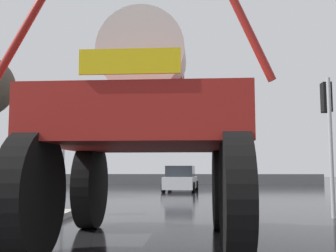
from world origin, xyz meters
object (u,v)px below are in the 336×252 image
object	(u,v)px
streetlight_far_left	(66,128)
traffic_signal_near_left	(14,121)
traffic_signal_near_right	(328,115)
sedan_ahead	(181,179)
oversize_sprayer	(147,129)

from	to	relation	value
streetlight_far_left	traffic_signal_near_left	bearing A→B (deg)	-78.81
traffic_signal_near_right	streetlight_far_left	xyz separation A→B (m)	(-11.73, 14.37, 1.14)
sedan_ahead	streetlight_far_left	size ratio (longest dim) A/B	0.60
oversize_sprayer	traffic_signal_near_left	distance (m)	5.93
traffic_signal_near_right	streetlight_far_left	size ratio (longest dim) A/B	0.55
traffic_signal_near_left	traffic_signal_near_right	size ratio (longest dim) A/B	0.97
sedan_ahead	traffic_signal_near_left	xyz separation A→B (m)	(-4.49, -13.32, 1.99)
oversize_sprayer	traffic_signal_near_left	world-z (taller)	oversize_sprayer
traffic_signal_near_left	traffic_signal_near_right	xyz separation A→B (m)	(8.89, -0.00, 0.09)
oversize_sprayer	traffic_signal_near_right	distance (m)	6.20
oversize_sprayer	sedan_ahead	size ratio (longest dim) A/B	1.24
oversize_sprayer	traffic_signal_near_left	size ratio (longest dim) A/B	1.41
sedan_ahead	streetlight_far_left	bearing A→B (deg)	86.62
traffic_signal_near_left	traffic_signal_near_right	world-z (taller)	traffic_signal_near_right
traffic_signal_near_right	streetlight_far_left	distance (m)	18.59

